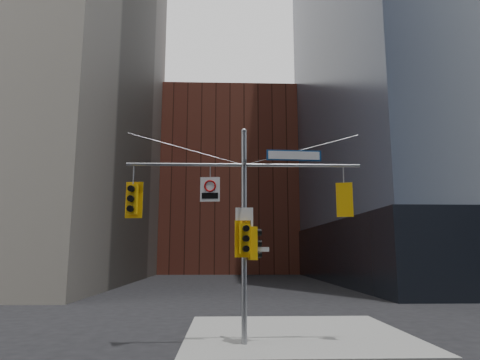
{
  "coord_description": "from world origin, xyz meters",
  "views": [
    {
      "loc": [
        -0.64,
        -12.33,
        3.05
      ],
      "look_at": [
        -0.14,
        2.0,
        5.48
      ],
      "focal_mm": 32.0,
      "sensor_mm": 36.0,
      "label": 1
    }
  ],
  "objects": [
    {
      "name": "street_sign_blade",
      "position": [
        1.73,
        2.0,
        6.35
      ],
      "size": [
        1.91,
        0.16,
        0.37
      ],
      "rotation": [
        0.0,
        0.0,
        0.06
      ],
      "color": "navy",
      "rests_on": "ground"
    },
    {
      "name": "traffic_light_pole_side",
      "position": [
        0.33,
        2.01,
        3.35
      ],
      "size": [
        0.47,
        0.4,
        1.1
      ],
      "rotation": [
        0.0,
        0.0,
        1.77
      ],
      "color": "#EFAD0C",
      "rests_on": "ground"
    },
    {
      "name": "traffic_light_pole_front",
      "position": [
        -0.0,
        1.73,
        3.49
      ],
      "size": [
        0.57,
        0.52,
        1.21
      ],
      "rotation": [
        0.0,
        0.0,
        0.21
      ],
      "color": "#EFAD0C",
      "rests_on": "ground"
    },
    {
      "name": "regulatory_sign_pole",
      "position": [
        0.0,
        1.88,
        4.12
      ],
      "size": [
        0.59,
        0.06,
        0.77
      ],
      "rotation": [
        0.0,
        0.0,
        -0.03
      ],
      "color": "silver",
      "rests_on": "ground"
    },
    {
      "name": "street_blade_ew",
      "position": [
        0.45,
        2.0,
        3.15
      ],
      "size": [
        0.76,
        0.05,
        0.15
      ],
      "rotation": [
        0.0,
        0.0,
        -0.03
      ],
      "color": "silver",
      "rests_on": "ground"
    },
    {
      "name": "traffic_light_west_arm",
      "position": [
        -3.74,
        2.01,
        4.8
      ],
      "size": [
        0.59,
        0.5,
        1.24
      ],
      "rotation": [
        0.0,
        0.0,
        -0.11
      ],
      "color": "#EFAD0C",
      "rests_on": "ground"
    },
    {
      "name": "traffic_light_east_arm",
      "position": [
        3.43,
        1.99,
        4.8
      ],
      "size": [
        0.54,
        0.51,
        1.16
      ],
      "rotation": [
        0.0,
        0.0,
        2.88
      ],
      "color": "#EFAD0C",
      "rests_on": "ground"
    },
    {
      "name": "brick_midrise",
      "position": [
        0.0,
        58.0,
        14.0
      ],
      "size": [
        26.0,
        20.0,
        28.0
      ],
      "primitive_type": "cube",
      "color": "brown",
      "rests_on": "ground"
    },
    {
      "name": "street_blade_ns",
      "position": [
        0.0,
        2.45,
        2.94
      ],
      "size": [
        0.11,
        0.79,
        0.16
      ],
      "rotation": [
        0.0,
        0.0,
        0.1
      ],
      "color": "#145926",
      "rests_on": "ground"
    },
    {
      "name": "signal_assembly",
      "position": [
        0.0,
        1.99,
        4.42
      ],
      "size": [
        8.0,
        0.8,
        7.3
      ],
      "color": "gray",
      "rests_on": "ground"
    },
    {
      "name": "sidewalk_corner",
      "position": [
        2.0,
        4.0,
        0.07
      ],
      "size": [
        8.0,
        8.0,
        0.15
      ],
      "primitive_type": "cube",
      "color": "gray",
      "rests_on": "ground"
    },
    {
      "name": "regulatory_sign_arm",
      "position": [
        -1.16,
        1.97,
        5.18
      ],
      "size": [
        0.66,
        0.11,
        0.83
      ],
      "rotation": [
        0.0,
        0.0,
        -0.09
      ],
      "color": "silver",
      "rests_on": "ground"
    }
  ]
}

